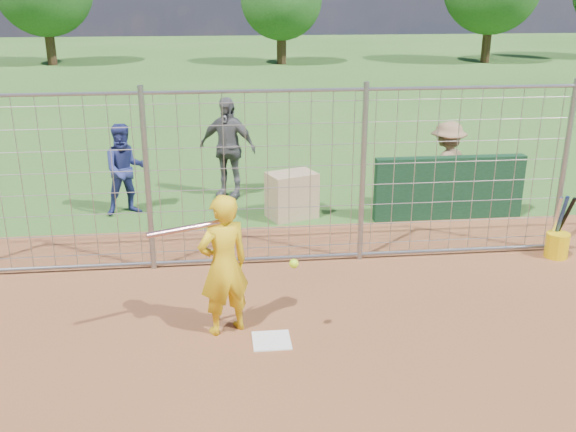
{
  "coord_description": "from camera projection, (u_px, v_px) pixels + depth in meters",
  "views": [
    {
      "loc": [
        -0.52,
        -6.56,
        3.79
      ],
      "look_at": [
        0.3,
        0.8,
        1.15
      ],
      "focal_mm": 40.0,
      "sensor_mm": 36.0,
      "label": 1
    }
  ],
  "objects": [
    {
      "name": "ground",
      "position": [
        270.0,
        333.0,
        7.47
      ],
      "size": [
        100.0,
        100.0,
        0.0
      ],
      "primitive_type": "plane",
      "color": "#2D591E",
      "rests_on": "ground"
    },
    {
      "name": "home_plate",
      "position": [
        272.0,
        341.0,
        7.28
      ],
      "size": [
        0.43,
        0.43,
        0.02
      ],
      "primitive_type": "cube",
      "color": "silver",
      "rests_on": "ground"
    },
    {
      "name": "dugout_wall",
      "position": [
        449.0,
        188.0,
        11.01
      ],
      "size": [
        2.6,
        0.2,
        1.1
      ],
      "primitive_type": "cube",
      "color": "#11381E",
      "rests_on": "ground"
    },
    {
      "name": "batter",
      "position": [
        224.0,
        265.0,
        7.23
      ],
      "size": [
        0.72,
        0.62,
        1.67
      ],
      "primitive_type": "imported",
      "rotation": [
        0.0,
        0.0,
        3.57
      ],
      "color": "gold",
      "rests_on": "ground"
    },
    {
      "name": "bystander_a",
      "position": [
        126.0,
        170.0,
        11.16
      ],
      "size": [
        0.93,
        0.82,
        1.61
      ],
      "primitive_type": "imported",
      "rotation": [
        0.0,
        0.0,
        0.31
      ],
      "color": "navy",
      "rests_on": "ground"
    },
    {
      "name": "bystander_b",
      "position": [
        227.0,
        148.0,
        12.05
      ],
      "size": [
        1.21,
        0.9,
        1.91
      ],
      "primitive_type": "imported",
      "rotation": [
        0.0,
        0.0,
        -0.44
      ],
      "color": "#4F5054",
      "rests_on": "ground"
    },
    {
      "name": "bystander_c",
      "position": [
        446.0,
        168.0,
        11.2
      ],
      "size": [
        1.22,
        1.02,
        1.64
      ],
      "primitive_type": "imported",
      "rotation": [
        0.0,
        0.0,
        3.6
      ],
      "color": "#866749",
      "rests_on": "ground"
    },
    {
      "name": "equipment_bin",
      "position": [
        292.0,
        195.0,
        11.12
      ],
      "size": [
        0.94,
        0.8,
        0.8
      ],
      "primitive_type": "cube",
      "rotation": [
        0.0,
        0.0,
        0.36
      ],
      "color": "tan",
      "rests_on": "ground"
    },
    {
      "name": "equipment_in_play",
      "position": [
        212.0,
        237.0,
        6.87
      ],
      "size": [
        1.61,
        0.43,
        0.47
      ],
      "color": "silver",
      "rests_on": "ground"
    },
    {
      "name": "bucket_with_bats",
      "position": [
        557.0,
        242.0,
        9.5
      ],
      "size": [
        0.34,
        0.4,
        0.97
      ],
      "color": "#DFB30B",
      "rests_on": "ground"
    },
    {
      "name": "backstop_fence",
      "position": [
        257.0,
        181.0,
        8.92
      ],
      "size": [
        9.08,
        0.08,
        2.6
      ],
      "color": "gray",
      "rests_on": "ground"
    }
  ]
}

